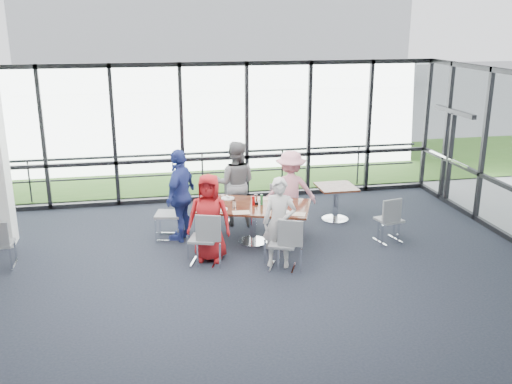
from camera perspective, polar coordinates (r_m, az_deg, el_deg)
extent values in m
cube|color=black|center=(8.90, -4.71, -10.72)|extent=(12.00, 10.00, 0.02)
cube|color=white|center=(7.93, -5.27, 10.27)|extent=(12.00, 10.00, 0.04)
cube|color=white|center=(13.11, -7.43, 5.77)|extent=(12.00, 0.10, 3.20)
cube|color=black|center=(13.79, 18.82, 3.21)|extent=(0.12, 1.60, 2.10)
cube|color=gray|center=(18.33, -8.34, 3.76)|extent=(80.00, 70.00, 0.02)
cube|color=#285818|center=(16.38, -7.96, 2.30)|extent=(80.00, 5.00, 0.01)
cube|color=silver|center=(40.14, -4.43, 15.34)|extent=(24.00, 10.00, 6.00)
cylinder|color=#2D2D33|center=(13.94, -7.43, 1.80)|extent=(12.00, 0.06, 0.06)
cube|color=#350B07|center=(10.72, -0.31, -1.43)|extent=(2.38, 1.83, 0.04)
cylinder|color=silver|center=(10.85, -0.31, -3.31)|extent=(0.12, 0.12, 0.71)
cylinder|color=silver|center=(10.97, -0.30, -4.98)|extent=(0.56, 0.56, 0.03)
cube|color=#350B07|center=(12.06, 8.03, 0.50)|extent=(0.78, 0.78, 0.04)
cylinder|color=silver|center=(12.17, 7.96, -1.19)|extent=(0.12, 0.12, 0.71)
imported|color=#AE171A|center=(9.99, -4.70, -2.57)|extent=(0.88, 0.72, 1.57)
imported|color=silver|center=(9.71, 2.36, -3.10)|extent=(0.69, 0.60, 1.57)
imported|color=slate|center=(11.68, -2.07, 0.87)|extent=(0.97, 0.74, 1.75)
imported|color=pink|center=(11.46, 3.46, 0.17)|extent=(1.11, 0.69, 1.62)
imported|color=navy|center=(10.94, -7.54, -0.30)|extent=(1.01, 1.20, 1.79)
cylinder|color=white|center=(10.50, -3.63, -1.72)|extent=(0.28, 0.28, 0.01)
cylinder|color=white|center=(10.35, 2.68, -1.99)|extent=(0.26, 0.26, 0.01)
cylinder|color=white|center=(11.12, -2.84, -0.63)|extent=(0.26, 0.26, 0.01)
cylinder|color=white|center=(11.02, 3.06, -0.80)|extent=(0.25, 0.25, 0.01)
cylinder|color=white|center=(10.85, -4.78, -1.12)|extent=(0.26, 0.26, 0.01)
cylinder|color=white|center=(10.56, -2.19, -1.23)|extent=(0.07, 0.07, 0.14)
cylinder|color=white|center=(10.49, 1.44, -1.31)|extent=(0.08, 0.08, 0.15)
cylinder|color=white|center=(10.88, -0.03, -0.63)|extent=(0.08, 0.08, 0.15)
cylinder|color=white|center=(10.73, -4.35, -0.96)|extent=(0.07, 0.07, 0.14)
cube|color=white|center=(10.32, -1.50, -2.06)|extent=(0.32, 0.23, 0.00)
cube|color=white|center=(10.26, 4.11, -2.21)|extent=(0.36, 0.32, 0.00)
cube|color=white|center=(11.09, 0.95, -0.69)|extent=(0.34, 0.27, 0.00)
cube|color=black|center=(10.76, -0.05, -1.14)|extent=(0.10, 0.07, 0.04)
cylinder|color=#A70606|center=(10.68, -0.26, -0.88)|extent=(0.06, 0.06, 0.18)
cylinder|color=#257133|center=(10.72, 0.56, -0.77)|extent=(0.05, 0.05, 0.20)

